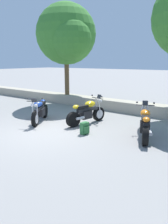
{
  "coord_description": "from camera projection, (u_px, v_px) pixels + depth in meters",
  "views": [
    {
      "loc": [
        5.66,
        -5.46,
        2.61
      ],
      "look_at": [
        0.87,
        1.2,
        0.65
      ],
      "focal_mm": 34.31,
      "sensor_mm": 36.0,
      "label": 1
    }
  ],
  "objects": [
    {
      "name": "rider_backpack",
      "position": [
        85.0,
        128.0,
        7.8
      ],
      "size": [
        0.3,
        0.33,
        0.47
      ],
      "color": "#2D6B38",
      "rests_on": "ground"
    },
    {
      "name": "ground_plane",
      "position": [
        47.0,
        131.0,
        8.13
      ],
      "size": [
        120.0,
        120.0,
        0.0
      ],
      "primitive_type": "plane",
      "color": "gray"
    },
    {
      "name": "stone_wall",
      "position": [
        109.0,
        104.0,
        11.85
      ],
      "size": [
        36.0,
        0.8,
        0.55
      ],
      "primitive_type": "cube",
      "color": "#A89E89",
      "rests_on": "ground"
    },
    {
      "name": "motorcycle_yellow_centre",
      "position": [
        87.0,
        112.0,
        9.06
      ],
      "size": [
        0.79,
        2.04,
        1.18
      ],
      "color": "black",
      "rests_on": "ground"
    },
    {
      "name": "motorcycle_orange_far_right",
      "position": [
        145.0,
        124.0,
        7.4
      ],
      "size": [
        1.03,
        1.97,
        1.18
      ],
      "color": "black",
      "rests_on": "ground"
    },
    {
      "name": "motorcycle_blue_near_left",
      "position": [
        40.0,
        111.0,
        9.34
      ],
      "size": [
        1.23,
        1.85,
        1.18
      ],
      "color": "black",
      "rests_on": "ground"
    },
    {
      "name": "leafy_tree_far_left",
      "position": [
        67.0,
        35.0,
        12.5
      ],
      "size": [
        3.72,
        3.55,
        5.38
      ],
      "color": "brown",
      "rests_on": "stone_wall"
    }
  ]
}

